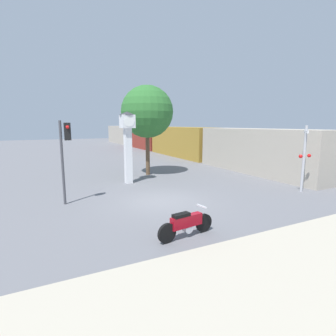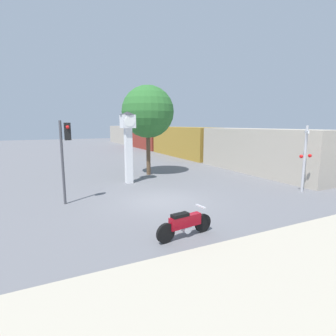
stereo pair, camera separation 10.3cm
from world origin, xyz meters
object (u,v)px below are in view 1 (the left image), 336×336
motorcycle (186,224)px  freight_train (161,139)px  street_tree (147,112)px  clock_tower (128,137)px  traffic_light (65,147)px  railroad_crossing_signal (304,156)px

motorcycle → freight_train: size_ratio=0.05×
motorcycle → street_tree: bearing=66.4°
clock_tower → street_tree: size_ratio=0.69×
freight_train → street_tree: 17.55m
motorcycle → traffic_light: 6.90m
clock_tower → freight_train: (10.32, 17.35, -1.28)m
freight_train → street_tree: bearing=-118.0°
clock_tower → street_tree: street_tree is taller
clock_tower → freight_train: bearing=59.3°
motorcycle → clock_tower: clock_tower is taller
street_tree → clock_tower: bearing=-136.4°
clock_tower → street_tree: 3.42m
freight_train → railroad_crossing_signal: bearing=-95.6°
traffic_light → street_tree: size_ratio=0.60×
clock_tower → railroad_crossing_signal: clock_tower is taller
clock_tower → street_tree: bearing=43.6°
traffic_light → railroad_crossing_signal: 12.45m
street_tree → motorcycle: bearing=-105.6°
freight_train → railroad_crossing_signal: railroad_crossing_signal is taller
freight_train → motorcycle: bearing=-113.2°
freight_train → traffic_light: (-14.29, -20.38, 1.00)m
railroad_crossing_signal → street_tree: (-5.79, 8.55, 2.60)m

